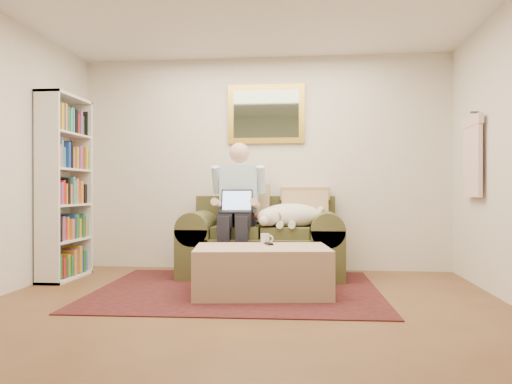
% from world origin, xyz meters
% --- Properties ---
extents(room_shell, '(4.51, 5.00, 2.61)m').
position_xyz_m(room_shell, '(0.00, 0.35, 1.30)').
color(room_shell, brown).
rests_on(room_shell, ground).
extents(rug, '(2.77, 2.25, 0.01)m').
position_xyz_m(rug, '(-0.13, 1.18, 0.01)').
color(rug, black).
rests_on(rug, room_shell).
extents(sofa, '(1.80, 0.91, 1.08)m').
position_xyz_m(sofa, '(0.04, 2.01, 0.31)').
color(sofa, '#484A27').
rests_on(sofa, room_shell).
extents(seated_man, '(0.59, 0.85, 1.51)m').
position_xyz_m(seated_man, '(-0.23, 1.85, 0.76)').
color(seated_man, '#8CB9D8').
rests_on(seated_man, sofa).
extents(laptop, '(0.35, 0.28, 0.25)m').
position_xyz_m(laptop, '(-0.23, 1.78, 0.79)').
color(laptop, black).
rests_on(laptop, seated_man).
extents(sleeping_dog, '(0.74, 0.46, 0.27)m').
position_xyz_m(sleeping_dog, '(0.36, 1.92, 0.69)').
color(sleeping_dog, white).
rests_on(sleeping_dog, sofa).
extents(ottoman, '(1.32, 0.93, 0.45)m').
position_xyz_m(ottoman, '(0.13, 0.99, 0.22)').
color(ottoman, tan).
rests_on(ottoman, room_shell).
extents(coffee_mug, '(0.08, 0.08, 0.10)m').
position_xyz_m(coffee_mug, '(0.13, 1.24, 0.50)').
color(coffee_mug, white).
rests_on(coffee_mug, ottoman).
extents(tv_remote, '(0.10, 0.16, 0.02)m').
position_xyz_m(tv_remote, '(0.17, 1.16, 0.46)').
color(tv_remote, black).
rests_on(tv_remote, ottoman).
extents(bookshelf, '(0.28, 0.80, 2.00)m').
position_xyz_m(bookshelf, '(-2.10, 1.60, 1.00)').
color(bookshelf, white).
rests_on(bookshelf, room_shell).
extents(wall_mirror, '(0.94, 0.04, 0.72)m').
position_xyz_m(wall_mirror, '(0.04, 2.47, 1.90)').
color(wall_mirror, gold).
rests_on(wall_mirror, room_shell).
extents(hanging_shirt, '(0.06, 0.52, 0.90)m').
position_xyz_m(hanging_shirt, '(2.19, 1.60, 1.35)').
color(hanging_shirt, '#FCD1D0').
rests_on(hanging_shirt, room_shell).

